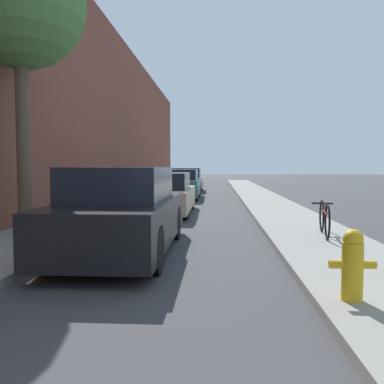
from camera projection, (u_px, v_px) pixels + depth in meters
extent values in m
plane|color=#3D3D3F|center=(195.00, 207.00, 15.62)|extent=(120.00, 120.00, 0.00)
cube|color=gray|center=(120.00, 205.00, 15.80)|extent=(2.00, 52.00, 0.12)
cube|color=gray|center=(271.00, 206.00, 15.45)|extent=(2.00, 52.00, 0.12)
cube|color=brown|center=(84.00, 103.00, 15.63)|extent=(0.70, 52.00, 7.90)
cylinder|color=black|center=(104.00, 222.00, 8.81)|extent=(0.22, 0.71, 0.71)
cylinder|color=black|center=(174.00, 222.00, 8.72)|extent=(0.22, 0.71, 0.71)
cylinder|color=black|center=(50.00, 248.00, 5.97)|extent=(0.22, 0.71, 0.71)
cylinder|color=black|center=(154.00, 250.00, 5.88)|extent=(0.22, 0.71, 0.71)
cube|color=black|center=(124.00, 221.00, 7.33)|extent=(1.74, 4.60, 0.77)
cube|color=black|center=(121.00, 184.00, 7.10)|extent=(1.53, 2.39, 0.57)
cylinder|color=black|center=(145.00, 201.00, 14.72)|extent=(0.22, 0.61, 0.61)
cylinder|color=black|center=(191.00, 201.00, 14.62)|extent=(0.22, 0.61, 0.61)
cylinder|color=black|center=(129.00, 209.00, 11.99)|extent=(0.22, 0.61, 0.61)
cylinder|color=black|center=(185.00, 209.00, 11.89)|extent=(0.22, 0.61, 0.61)
cube|color=tan|center=(163.00, 199.00, 13.29)|extent=(1.87, 4.43, 0.66)
cube|color=black|center=(162.00, 181.00, 13.08)|extent=(1.65, 2.30, 0.51)
cylinder|color=black|center=(168.00, 190.00, 20.82)|extent=(0.22, 0.68, 0.68)
cylinder|color=black|center=(198.00, 190.00, 20.72)|extent=(0.22, 0.68, 0.68)
cylinder|color=black|center=(161.00, 193.00, 18.14)|extent=(0.22, 0.68, 0.68)
cylinder|color=black|center=(196.00, 194.00, 18.05)|extent=(0.22, 0.68, 0.68)
cube|color=#1E6066|center=(181.00, 187.00, 19.42)|extent=(1.74, 4.33, 0.73)
cube|color=black|center=(181.00, 174.00, 19.21)|extent=(1.53, 2.25, 0.47)
cylinder|color=black|center=(177.00, 185.00, 26.07)|extent=(0.22, 0.69, 0.69)
cylinder|color=black|center=(201.00, 185.00, 25.97)|extent=(0.22, 0.69, 0.69)
cylinder|color=black|center=(172.00, 187.00, 23.56)|extent=(0.22, 0.69, 0.69)
cylinder|color=black|center=(199.00, 187.00, 23.47)|extent=(0.22, 0.69, 0.69)
cube|color=silver|center=(187.00, 183.00, 24.76)|extent=(1.77, 4.06, 0.68)
cube|color=black|center=(187.00, 173.00, 24.56)|extent=(1.56, 2.11, 0.55)
cylinder|color=brown|center=(23.00, 138.00, 8.62)|extent=(0.29, 0.29, 4.08)
sphere|color=#4C7F3D|center=(20.00, 2.00, 8.44)|extent=(2.71, 2.71, 2.71)
cylinder|color=gold|center=(352.00, 272.00, 4.37)|extent=(0.22, 0.22, 0.63)
sphere|color=gold|center=(353.00, 239.00, 4.35)|extent=(0.21, 0.21, 0.21)
cylinder|color=gold|center=(336.00, 264.00, 4.38)|extent=(0.15, 0.09, 0.09)
cylinder|color=gold|center=(369.00, 265.00, 4.36)|extent=(0.15, 0.09, 0.09)
torus|color=black|center=(322.00, 216.00, 8.93)|extent=(0.14, 0.70, 0.70)
torus|color=black|center=(327.00, 222.00, 7.93)|extent=(0.14, 0.70, 0.70)
cube|color=maroon|center=(325.00, 211.00, 8.42)|extent=(0.16, 0.85, 0.04)
cylinder|color=maroon|center=(326.00, 207.00, 8.23)|extent=(0.04, 0.04, 0.19)
cube|color=black|center=(322.00, 203.00, 8.83)|extent=(0.44, 0.10, 0.04)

